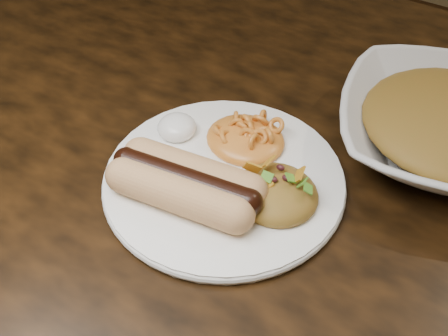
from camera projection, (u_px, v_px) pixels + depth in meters
The scene contains 6 objects.
table at pixel (179, 172), 0.71m from camera, with size 1.60×0.90×0.75m.
plate at pixel (224, 179), 0.56m from camera, with size 0.26×0.26×0.01m, color white.
hotdog at pixel (186, 183), 0.52m from camera, with size 0.14×0.09×0.04m.
mac_and_cheese at pixel (246, 131), 0.58m from camera, with size 0.09×0.08×0.03m, color orange.
sour_cream at pixel (177, 124), 0.59m from camera, with size 0.04×0.04×0.03m, color white.
taco_salad at pixel (276, 188), 0.52m from camera, with size 0.09×0.08×0.04m.
Camera 1 is at (0.32, -0.38, 1.16)m, focal length 42.00 mm.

